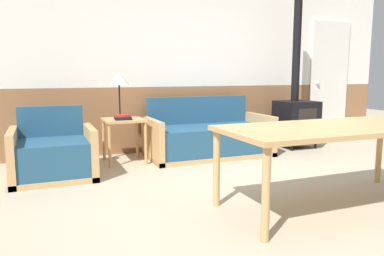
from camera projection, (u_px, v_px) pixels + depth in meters
name	position (u px, v px, depth m)	size (l,w,h in m)	color
ground_plane	(298.00, 198.00, 3.54)	(16.00, 16.00, 0.00)	#B2A58C
wall_back	(193.00, 62.00, 5.76)	(7.20, 0.06, 2.70)	#8E603D
couch	(208.00, 138.00, 5.35)	(1.74, 0.87, 0.83)	tan
armchair	(53.00, 156.00, 4.22)	(0.90, 0.81, 0.79)	tan
side_table	(124.00, 127.00, 4.93)	(0.52, 0.52, 0.58)	tan
table_lamp	(119.00, 80.00, 4.91)	(0.26, 0.26, 0.60)	black
book_stack	(123.00, 117.00, 4.81)	(0.23, 0.19, 0.06)	black
dining_table	(337.00, 133.00, 3.25)	(2.06, 0.90, 0.72)	tan
wood_stove	(296.00, 113.00, 5.94)	(0.56, 0.55, 2.37)	black
entry_door	(329.00, 81.00, 6.73)	(0.81, 0.09, 2.08)	silver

